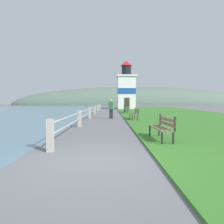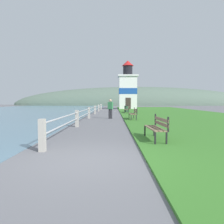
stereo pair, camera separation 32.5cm
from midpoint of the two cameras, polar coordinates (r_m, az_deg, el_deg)
ground_plane at (r=5.40m, az=-5.23°, el=-12.70°), size 160.00×160.00×0.00m
grass_verge at (r=24.24m, az=17.06°, el=-0.57°), size 12.00×54.02×0.06m
seawall_railing at (r=21.08m, az=-4.70°, el=0.48°), size 0.18×29.79×0.94m
park_bench_near at (r=8.07m, az=12.83°, el=-3.67°), size 0.56×1.75×0.94m
park_bench_midway at (r=16.63m, az=6.24°, el=-0.25°), size 0.50×1.76×0.94m
park_bench_far at (r=25.39m, az=4.43°, el=0.85°), size 0.69×1.79×0.94m
lighthouse at (r=39.34m, az=4.35°, el=5.99°), size 3.53×3.53×8.62m
person_strolling at (r=17.75m, az=0.10°, el=1.02°), size 0.44×0.35×1.60m
trash_bin at (r=27.44m, az=4.11°, el=0.77°), size 0.54×0.54×0.84m
distant_hillside at (r=71.59m, az=6.42°, el=1.74°), size 80.00×16.00×12.00m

